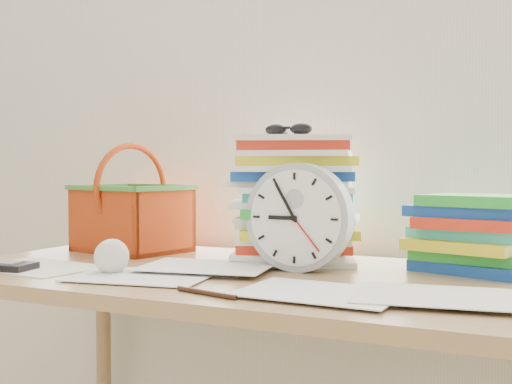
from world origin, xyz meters
The scene contains 10 objects.
curtain centered at (0.00, 1.98, 1.30)m, with size 2.40×0.01×2.50m, color silver.
desk centered at (0.00, 1.60, 0.68)m, with size 1.40×0.70×0.75m.
paper_stack centered at (0.03, 1.78, 0.90)m, with size 0.31×0.25×0.30m, color white, non-canonical shape.
clock centered at (0.09, 1.65, 0.87)m, with size 0.24×0.24×0.05m, color #9FA5AE.
sunglasses centered at (0.02, 1.75, 1.07)m, with size 0.14×0.12×0.03m, color black, non-canonical shape.
book_stack centered at (0.44, 1.81, 0.83)m, with size 0.28×0.22×0.17m, color white, non-canonical shape.
basket centered at (-0.45, 1.77, 0.89)m, with size 0.29×0.22×0.29m, color #CD4614, non-canonical shape.
crumpled_ball centered at (-0.26, 1.44, 0.79)m, with size 0.08×0.08×0.08m, color white.
pen centered at (0.04, 1.33, 0.75)m, with size 0.01×0.01×0.14m, color black.
scattered_papers centered at (0.00, 1.60, 0.76)m, with size 1.26×0.42×0.02m, color white, non-canonical shape.
Camera 1 is at (0.61, 0.35, 0.97)m, focal length 45.00 mm.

